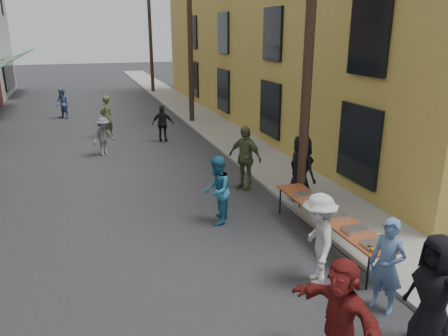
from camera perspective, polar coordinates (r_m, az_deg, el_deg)
ground at (r=8.56m, az=-6.97°, el=-15.68°), size 120.00×120.00×0.00m
sidewalk at (r=23.39m, az=-2.53°, el=6.23°), size 2.20×60.00×0.10m
building_ochre at (r=24.43m, az=12.62°, el=18.02°), size 10.00×28.00×10.00m
utility_pole_near at (r=11.50m, az=11.10°, el=16.44°), size 0.26×0.26×9.00m
utility_pole_mid at (r=22.74m, az=-4.47°, el=17.16°), size 0.26×0.26×9.00m
utility_pole_far at (r=34.50m, az=-9.62°, el=17.14°), size 0.26×0.26×9.00m
serving_table at (r=10.14m, az=13.53°, el=-5.92°), size 0.70×4.00×0.75m
catering_tray_sausage at (r=8.90m, az=19.18°, el=-9.36°), size 0.50×0.33×0.08m
catering_tray_foil_b at (r=9.36m, az=16.78°, el=-7.74°), size 0.50×0.33×0.08m
catering_tray_buns at (r=9.88m, az=14.48°, el=-6.15°), size 0.50×0.33×0.08m
catering_tray_foil_d at (r=10.42m, az=12.41°, el=-4.71°), size 0.50×0.33×0.08m
catering_tray_buns_end at (r=10.98m, az=10.57°, el=-3.42°), size 0.50×0.33×0.08m
condiment_jar_a at (r=8.56m, az=19.21°, el=-10.46°), size 0.07×0.07×0.08m
condiment_jar_b at (r=8.63m, az=18.81°, el=-10.18°), size 0.07×0.07×0.08m
condiment_jar_c at (r=8.70m, az=18.41°, el=-9.90°), size 0.07×0.07×0.08m
cup_stack at (r=8.84m, az=21.23°, el=-9.65°), size 0.08×0.08×0.12m
guest_front_a at (r=7.38m, az=25.72°, el=-14.66°), size 0.65×0.96×1.91m
guest_front_b at (r=8.07m, az=20.51°, el=-11.88°), size 0.64×0.74×1.71m
guest_front_c at (r=10.84m, az=-0.92°, el=-2.95°), size 0.96×1.05×1.73m
guest_front_d at (r=8.52m, az=12.21°, el=-9.09°), size 1.02×1.33×1.81m
guest_front_e at (r=13.22m, az=2.72°, el=1.38°), size 1.04×1.22×1.96m
guest_queue_back at (r=6.75m, az=14.92°, el=-17.75°), size 0.96×1.63×1.68m
server at (r=12.20m, az=10.06°, el=-0.04°), size 0.79×1.03×1.86m
passerby_left at (r=17.45m, az=-15.46°, el=3.99°), size 1.11×1.00×1.50m
passerby_mid at (r=19.12m, az=-8.01°, el=5.74°), size 1.00×0.64×1.58m
passerby_right at (r=20.39m, az=-15.10°, el=6.50°), size 0.80×0.81×1.89m
passerby_far at (r=25.55m, az=-20.31°, el=7.88°), size 0.99×1.00×1.63m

